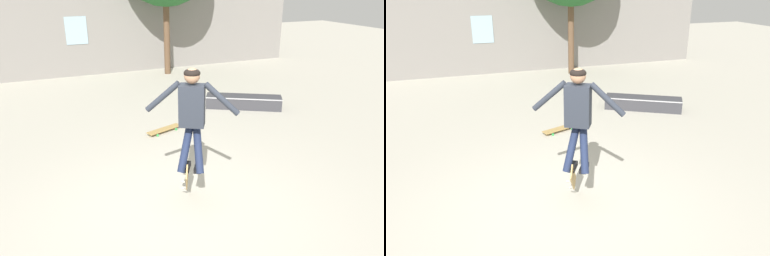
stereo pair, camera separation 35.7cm
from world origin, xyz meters
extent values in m
plane|color=#B2AD9E|center=(0.00, 0.00, 0.00)|extent=(40.00, 40.00, 0.00)
cube|color=gray|center=(0.00, 9.05, 1.96)|extent=(15.89, 0.40, 3.93)
cube|color=#99B7C6|center=(-0.24, 8.84, 1.53)|extent=(0.70, 0.02, 0.90)
cylinder|color=brown|center=(2.63, 8.00, 1.32)|extent=(0.21, 0.21, 2.65)
cube|color=#38383D|center=(3.18, 3.67, 0.16)|extent=(1.90, 1.38, 0.32)
cube|color=#B7B7BC|center=(3.06, 3.47, 0.31)|extent=(1.67, 0.99, 0.02)
cube|color=#282D38|center=(0.19, 0.05, 1.56)|extent=(0.41, 0.36, 0.58)
sphere|color=#A37556|center=(0.19, 0.05, 1.97)|extent=(0.29, 0.29, 0.21)
ellipsoid|color=black|center=(0.19, 0.05, 2.01)|extent=(0.30, 0.30, 0.12)
cylinder|color=#1E2847|center=(0.11, 0.09, 0.96)|extent=(0.39, 0.37, 0.73)
cube|color=black|center=(0.13, 0.12, 0.62)|extent=(0.22, 0.27, 0.07)
cylinder|color=#1E2847|center=(0.26, 0.01, 0.96)|extent=(0.22, 0.46, 0.73)
cube|color=black|center=(0.28, 0.03, 0.62)|extent=(0.22, 0.27, 0.07)
cylinder|color=#282D38|center=(-0.15, 0.25, 1.67)|extent=(0.46, 0.32, 0.45)
cylinder|color=#282D38|center=(0.53, -0.15, 1.67)|extent=(0.46, 0.32, 0.45)
cube|color=#AD894C|center=(0.14, 0.12, 0.43)|extent=(0.32, 0.70, 0.70)
cylinder|color=silver|center=(0.20, 0.38, 0.35)|extent=(0.07, 0.07, 0.05)
cylinder|color=silver|center=(0.13, 0.25, 0.18)|extent=(0.07, 0.07, 0.05)
cylinder|color=silver|center=(0.06, 0.03, 0.68)|extent=(0.07, 0.07, 0.05)
cylinder|color=silver|center=(-0.01, -0.10, 0.52)|extent=(0.07, 0.07, 0.05)
cube|color=#AD894C|center=(0.74, 2.90, 0.07)|extent=(0.85, 0.45, 0.02)
cylinder|color=green|center=(0.95, 3.08, 0.03)|extent=(0.06, 0.03, 0.05)
cylinder|color=green|center=(1.01, 2.89, 0.03)|extent=(0.06, 0.03, 0.05)
cylinder|color=green|center=(0.46, 2.90, 0.03)|extent=(0.06, 0.03, 0.05)
cylinder|color=green|center=(0.52, 2.72, 0.03)|extent=(0.06, 0.03, 0.05)
camera|label=1|loc=(-1.67, -4.32, 3.15)|focal=35.00mm
camera|label=2|loc=(-1.34, -4.45, 3.15)|focal=35.00mm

